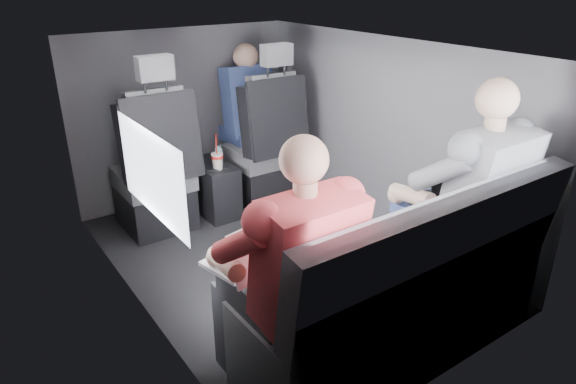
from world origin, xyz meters
TOP-DOWN VIEW (x-y plane):
  - floor at (0.00, 0.00)m, footprint 2.60×2.60m
  - ceiling at (0.00, 0.00)m, footprint 2.60×2.60m
  - panel_left at (-0.90, 0.00)m, footprint 0.02×2.60m
  - panel_right at (0.90, 0.00)m, footprint 0.02×2.60m
  - panel_front at (0.00, 1.30)m, footprint 1.80×0.02m
  - panel_back at (0.00, -1.30)m, footprint 1.80×0.02m
  - side_window at (-0.88, -0.30)m, footprint 0.02×0.75m
  - seatbelt at (0.45, 0.67)m, footprint 0.35×0.11m
  - front_seat_left at (-0.45, 0.84)m, footprint 0.52×0.58m
  - front_seat_right at (0.45, 0.84)m, footprint 0.52×0.58m
  - center_console at (0.00, 0.88)m, footprint 0.24×0.48m
  - rear_bench at (0.00, -1.06)m, footprint 1.60×0.57m
  - soda_cup at (-0.01, 0.75)m, footprint 0.09×0.09m
  - water_bottle at (0.03, 0.82)m, footprint 0.05×0.05m
  - laptop_white at (-0.66, -0.78)m, footprint 0.36×0.36m
  - laptop_black at (0.51, -0.84)m, footprint 0.39×0.39m
  - passenger_rear_left at (-0.60, -0.97)m, footprint 0.50×0.62m
  - passenger_rear_right at (0.49, -0.97)m, footprint 0.55×0.66m
  - passenger_front_right at (0.46, 1.10)m, footprint 0.39×0.39m

SIDE VIEW (x-z plane):
  - floor at x=0.00m, z-range 0.00..0.00m
  - center_console at x=0.00m, z-range 0.00..0.41m
  - rear_bench at x=0.00m, z-range -0.15..0.77m
  - front_seat_left at x=-0.45m, z-range -0.23..1.03m
  - front_seat_right at x=0.45m, z-range -0.23..1.03m
  - soda_cup at x=-0.01m, z-range 0.33..0.60m
  - water_bottle at x=0.03m, z-range 0.39..0.54m
  - passenger_rear_left at x=-0.60m, z-range 0.02..1.24m
  - laptop_black at x=0.51m, z-range 0.51..0.75m
  - laptop_white at x=-0.66m, z-range 0.51..0.75m
  - passenger_rear_right at x=0.49m, z-range 0.01..1.31m
  - panel_left at x=-0.90m, z-range 0.00..1.35m
  - panel_right at x=0.90m, z-range 0.00..1.35m
  - panel_front at x=0.00m, z-range 0.00..1.35m
  - panel_back at x=0.00m, z-range 0.00..1.35m
  - passenger_front_right at x=0.46m, z-range 0.35..1.14m
  - seatbelt at x=0.45m, z-range 0.50..1.10m
  - side_window at x=-0.88m, z-range 0.69..1.11m
  - ceiling at x=0.00m, z-range 1.35..1.35m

